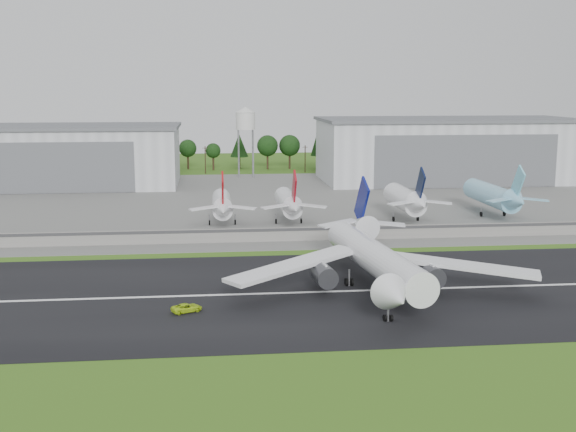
{
  "coord_description": "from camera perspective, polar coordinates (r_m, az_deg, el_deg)",
  "views": [
    {
      "loc": [
        -19.8,
        -116.32,
        36.93
      ],
      "look_at": [
        -2.91,
        40.0,
        9.0
      ],
      "focal_mm": 45.0,
      "sensor_mm": 36.0,
      "label": 1
    }
  ],
  "objects": [
    {
      "name": "hangar_east",
      "position": [
        297.78,
        12.47,
        5.16
      ],
      "size": [
        102.0,
        47.0,
        25.2
      ],
      "color": "silver",
      "rests_on": "ground"
    },
    {
      "name": "apron",
      "position": [
        240.0,
        -1.36,
        1.23
      ],
      "size": [
        320.0,
        150.0,
        0.1
      ],
      "primitive_type": "cube",
      "color": "slate",
      "rests_on": "ground"
    },
    {
      "name": "hangar_west",
      "position": [
        288.73,
        -18.23,
        4.54
      ],
      "size": [
        97.0,
        44.0,
        23.2
      ],
      "color": "silver",
      "rests_on": "ground"
    },
    {
      "name": "main_airliner",
      "position": [
        133.26,
        6.93,
        -3.91
      ],
      "size": [
        56.95,
        59.27,
        18.17
      ],
      "rotation": [
        0.0,
        0.0,
        3.25
      ],
      "color": "white",
      "rests_on": "runway"
    },
    {
      "name": "treeline",
      "position": [
        333.96,
        -2.73,
        3.71
      ],
      "size": [
        320.0,
        16.0,
        22.0
      ],
      "primitive_type": null,
      "color": "black",
      "rests_on": "ground"
    },
    {
      "name": "parked_jet_navy",
      "position": [
        202.7,
        9.43,
        1.27
      ],
      "size": [
        7.36,
        31.29,
        16.92
      ],
      "color": "white",
      "rests_on": "ground"
    },
    {
      "name": "parked_jet_red_b",
      "position": [
        196.47,
        0.1,
        1.02
      ],
      "size": [
        7.36,
        31.29,
        16.52
      ],
      "color": "white",
      "rests_on": "ground"
    },
    {
      "name": "water_tower",
      "position": [
        301.94,
        -3.38,
        7.71
      ],
      "size": [
        8.4,
        8.4,
        29.4
      ],
      "color": "#99999E",
      "rests_on": "ground"
    },
    {
      "name": "runway_centerline",
      "position": [
        133.06,
        2.65,
        -6.0
      ],
      "size": [
        220.0,
        1.0,
        0.02
      ],
      "primitive_type": "cube",
      "color": "white",
      "rests_on": "runway"
    },
    {
      "name": "utility_poles",
      "position": [
        319.09,
        -2.57,
        3.42
      ],
      "size": [
        230.0,
        3.0,
        12.0
      ],
      "primitive_type": null,
      "color": "black",
      "rests_on": "ground"
    },
    {
      "name": "ground_vehicle",
      "position": [
        122.37,
        -8.01,
        -7.19
      ],
      "size": [
        5.71,
        4.34,
        1.44
      ],
      "primitive_type": "imported",
      "rotation": [
        0.0,
        0.0,
        2.0
      ],
      "color": "#B0D519",
      "rests_on": "runway"
    },
    {
      "name": "ground",
      "position": [
        123.64,
        3.36,
        -7.32
      ],
      "size": [
        600.0,
        600.0,
        0.0
      ],
      "primitive_type": "plane",
      "color": "#275714",
      "rests_on": "ground"
    },
    {
      "name": "parked_jet_red_a",
      "position": [
        195.34,
        -5.23,
        0.9
      ],
      "size": [
        7.36,
        31.29,
        16.43
      ],
      "color": "white",
      "rests_on": "ground"
    },
    {
      "name": "runway",
      "position": [
        133.08,
        2.65,
        -6.03
      ],
      "size": [
        320.0,
        60.0,
        0.1
      ],
      "primitive_type": "cube",
      "color": "black",
      "rests_on": "ground"
    },
    {
      "name": "parked_jet_skyblue",
      "position": [
        216.25,
        16.08,
        1.54
      ],
      "size": [
        7.36,
        37.29,
        16.91
      ],
      "color": "#86CAE8",
      "rests_on": "ground"
    },
    {
      "name": "blast_fence",
      "position": [
        175.99,
        0.42,
        -1.44
      ],
      "size": [
        240.0,
        0.61,
        3.5
      ],
      "color": "gray",
      "rests_on": "ground"
    }
  ]
}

